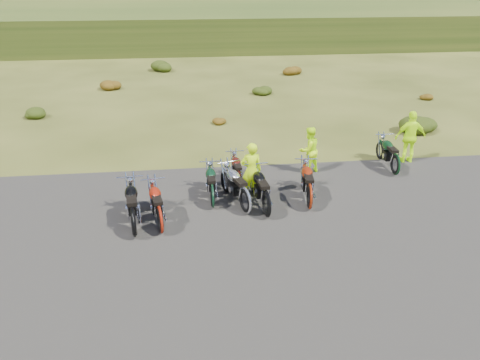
{
  "coord_description": "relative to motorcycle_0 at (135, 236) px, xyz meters",
  "views": [
    {
      "loc": [
        -1.83,
        -11.49,
        6.5
      ],
      "look_at": [
        -0.35,
        0.86,
        0.9
      ],
      "focal_mm": 35.0,
      "sensor_mm": 36.0,
      "label": 1
    }
  ],
  "objects": [
    {
      "name": "shrub_8",
      "position": [
        14.54,
        12.87,
        0.23
      ],
      "size": [
        0.77,
        0.77,
        0.45
      ],
      "primitive_type": "ellipsoid",
      "color": "#65320C",
      "rests_on": "ground"
    },
    {
      "name": "person_middle",
      "position": [
        3.4,
        1.93,
        0.89
      ],
      "size": [
        0.67,
        0.45,
        1.78
      ],
      "primitive_type": "imported",
      "rotation": [
        0.0,
        0.0,
        3.19
      ],
      "color": "#C5F80D",
      "rests_on": "ground"
    },
    {
      "name": "shrub_3",
      "position": [
        0.04,
        22.37,
        0.46
      ],
      "size": [
        1.56,
        1.56,
        0.92
      ],
      "primitive_type": "ellipsoid",
      "color": "#21330C",
      "rests_on": "ground"
    },
    {
      "name": "motorcycle_3",
      "position": [
        3.09,
        0.93,
        0.0
      ],
      "size": [
        1.36,
        2.36,
        1.17
      ],
      "primitive_type": null,
      "rotation": [
        0.0,
        0.0,
        1.86
      ],
      "color": "silver",
      "rests_on": "ground"
    },
    {
      "name": "motorcycle_5",
      "position": [
        3.66,
        0.64,
        0.0
      ],
      "size": [
        0.97,
        2.3,
        1.17
      ],
      "primitive_type": null,
      "rotation": [
        0.0,
        0.0,
        1.67
      ],
      "color": "black",
      "rests_on": "ground"
    },
    {
      "name": "motorcycle_4",
      "position": [
        3.09,
        2.42,
        0.0
      ],
      "size": [
        0.68,
        1.92,
        1.0
      ],
      "primitive_type": null,
      "rotation": [
        0.0,
        0.0,
        1.6
      ],
      "color": "#43110B",
      "rests_on": "ground"
    },
    {
      "name": "motorcycle_1",
      "position": [
        0.69,
        0.11,
        0.0
      ],
      "size": [
        1.06,
        2.2,
        1.11
      ],
      "primitive_type": null,
      "rotation": [
        0.0,
        0.0,
        1.75
      ],
      "color": "maroon",
      "rests_on": "ground"
    },
    {
      "name": "ground",
      "position": [
        3.34,
        0.47,
        0.0
      ],
      "size": [
        300.0,
        300.0,
        0.0
      ],
      "primitive_type": "plane",
      "color": "#353D14",
      "rests_on": "ground"
    },
    {
      "name": "hill_slope",
      "position": [
        3.34,
        50.47,
        0.0
      ],
      "size": [
        300.0,
        45.97,
        9.37
      ],
      "primitive_type": null,
      "rotation": [
        0.14,
        0.0,
        0.0
      ],
      "color": "#2B3F15",
      "rests_on": "ground"
    },
    {
      "name": "shrub_1",
      "position": [
        -5.76,
        11.77,
        0.31
      ],
      "size": [
        1.03,
        1.03,
        0.61
      ],
      "primitive_type": "ellipsoid",
      "color": "#21330C",
      "rests_on": "ground"
    },
    {
      "name": "shrub_5",
      "position": [
        5.84,
        14.97,
        0.31
      ],
      "size": [
        1.03,
        1.03,
        0.61
      ],
      "primitive_type": "ellipsoid",
      "color": "#21330C",
      "rests_on": "ground"
    },
    {
      "name": "gravel_pad",
      "position": [
        3.34,
        -1.53,
        0.0
      ],
      "size": [
        20.0,
        12.0,
        0.04
      ],
      "primitive_type": "cube",
      "color": "black",
      "rests_on": "ground"
    },
    {
      "name": "shrub_7",
      "position": [
        11.64,
        7.57,
        0.46
      ],
      "size": [
        1.56,
        1.56,
        0.92
      ],
      "primitive_type": "ellipsoid",
      "color": "#21330C",
      "rests_on": "ground"
    },
    {
      "name": "shrub_4",
      "position": [
        2.94,
        9.67,
        0.23
      ],
      "size": [
        0.77,
        0.77,
        0.45
      ],
      "primitive_type": "ellipsoid",
      "color": "#65320C",
      "rests_on": "ground"
    },
    {
      "name": "shrub_2",
      "position": [
        -2.86,
        17.07,
        0.38
      ],
      "size": [
        1.3,
        1.3,
        0.77
      ],
      "primitive_type": "ellipsoid",
      "color": "#65320C",
      "rests_on": "ground"
    },
    {
      "name": "motorcycle_6",
      "position": [
        5.01,
        0.98,
        0.0
      ],
      "size": [
        1.0,
        2.24,
        1.13
      ],
      "primitive_type": null,
      "rotation": [
        0.0,
        0.0,
        1.44
      ],
      "color": "maroon",
      "rests_on": "ground"
    },
    {
      "name": "motorcycle_7",
      "position": [
        8.58,
        3.11,
        0.0
      ],
      "size": [
        0.74,
        2.11,
        1.1
      ],
      "primitive_type": null,
      "rotation": [
        0.0,
        0.0,
        1.55
      ],
      "color": "black",
      "rests_on": "ground"
    },
    {
      "name": "person_right_a",
      "position": [
        5.65,
        3.67,
        0.81
      ],
      "size": [
        0.98,
        0.9,
        1.63
      ],
      "primitive_type": "imported",
      "rotation": [
        0.0,
        0.0,
        3.58
      ],
      "color": "#C5F80D",
      "rests_on": "ground"
    },
    {
      "name": "motorcycle_0",
      "position": [
        0.0,
        0.0,
        0.0
      ],
      "size": [
        1.04,
        2.37,
        1.2
      ],
      "primitive_type": null,
      "rotation": [
        0.0,
        0.0,
        1.69
      ],
      "color": "black",
      "rests_on": "ground"
    },
    {
      "name": "motorcycle_2",
      "position": [
        2.17,
        1.41,
        0.0
      ],
      "size": [
        0.67,
        2.01,
        1.05
      ],
      "primitive_type": null,
      "rotation": [
        0.0,
        0.0,
        1.57
      ],
      "color": "black",
      "rests_on": "ground"
    },
    {
      "name": "shrub_6",
      "position": [
        8.74,
        20.27,
        0.38
      ],
      "size": [
        1.3,
        1.3,
        0.77
      ],
      "primitive_type": "ellipsoid",
      "color": "#65320C",
      "rests_on": "ground"
    },
    {
      "name": "person_right_b",
      "position": [
        9.53,
        4.17,
        0.96
      ],
      "size": [
        1.14,
        0.51,
        1.91
      ],
      "primitive_type": "imported",
      "rotation": [
        0.0,
        0.0,
        3.11
      ],
      "color": "#C5F80D",
      "rests_on": "ground"
    }
  ]
}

